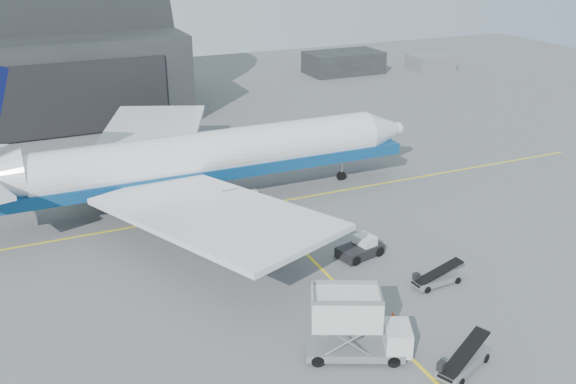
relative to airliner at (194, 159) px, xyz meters
name	(u,v)px	position (x,y,z in m)	size (l,w,h in m)	color
ground	(359,306)	(5.36, -22.79, -4.69)	(200.00, 200.00, 0.00)	#565659
taxi_lines	(288,235)	(5.36, -10.12, -4.68)	(80.00, 42.12, 0.02)	yellow
distant_bldg_a	(343,73)	(43.36, 49.21, -4.69)	(14.00, 8.00, 4.00)	black
distant_bldg_b	(430,70)	(60.36, 45.21, -4.69)	(8.00, 6.00, 2.80)	slate
airliner	(194,159)	(0.00, 0.00, 0.00)	(47.80, 46.35, 16.77)	white
catering_truck	(355,325)	(2.10, -27.78, -2.40)	(6.99, 4.94, 4.53)	slate
pushback_tug	(361,249)	(9.36, -16.13, -4.04)	(4.16, 2.96, 1.75)	black
belt_loader_a	(463,362)	(7.57, -31.74, -4.14)	(4.70, 3.12, 1.79)	slate
belt_loader_b	(437,279)	(12.31, -22.59, -4.18)	(4.38, 1.76, 1.65)	slate
traffic_cone	(393,315)	(6.80, -25.08, -4.47)	(0.32, 0.32, 0.47)	#EA3707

